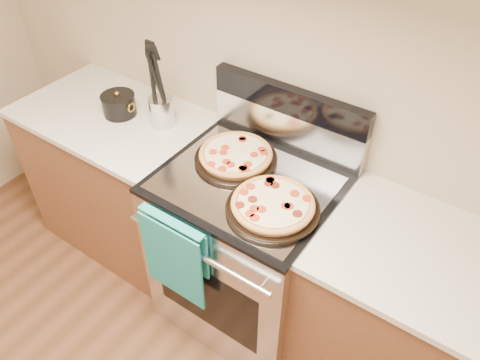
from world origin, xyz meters
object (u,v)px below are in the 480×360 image
Objects in this scene: range_body at (248,251)px; pepperoni_pizza_back at (236,156)px; pepperoni_pizza_front at (273,206)px; saucepan at (119,105)px; utensil_crock at (162,112)px.

pepperoni_pizza_back reaches higher than range_body.
saucepan is at bearing 170.87° from pepperoni_pizza_front.
range_body is 2.42× the size of pepperoni_pizza_front.
saucepan is (-0.72, -0.01, 0.01)m from pepperoni_pizza_back.
pepperoni_pizza_front is 1.04m from saucepan.
saucepan is (-0.84, 0.06, 0.51)m from range_body.
pepperoni_pizza_back is at bearing -5.24° from utensil_crock.
utensil_crock reaches higher than pepperoni_pizza_front.
utensil_crock is (-0.48, 0.04, 0.03)m from pepperoni_pizza_back.
utensil_crock is 0.90× the size of saucepan.
saucepan is at bearing -179.07° from pepperoni_pizza_back.
saucepan reaches higher than range_body.
range_body is 0.81m from utensil_crock.
range_body is 0.52m from pepperoni_pizza_back.
saucepan is at bearing -167.23° from utensil_crock.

